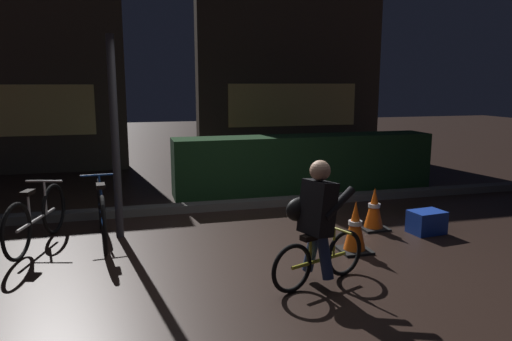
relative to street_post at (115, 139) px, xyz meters
name	(u,v)px	position (x,y,z in m)	size (l,w,h in m)	color
ground_plane	(253,258)	(1.47, -1.20, -1.28)	(40.00, 40.00, 0.00)	black
sidewalk_curb	(217,206)	(1.47, 1.00, -1.22)	(12.00, 0.24, 0.12)	#56544F
hedge_row	(305,163)	(3.27, 1.90, -0.76)	(4.80, 0.70, 1.03)	#19381C
storefront_left	(18,83)	(-2.10, 5.30, 0.69)	(4.50, 0.54, 3.96)	#42382D
storefront_right	(291,60)	(4.38, 6.00, 1.27)	(4.98, 0.54, 5.13)	#42382D
street_post	(115,139)	(0.00, 0.00, 0.00)	(0.10, 0.10, 2.55)	#2D2D33
parked_bike_left_mid	(37,218)	(-0.96, -0.11, -0.93)	(0.53, 1.61, 0.76)	black
parked_bike_center_left	(102,213)	(-0.21, -0.11, -0.91)	(0.46, 1.75, 0.80)	black
traffic_cone_near	(355,227)	(2.69, -1.30, -0.98)	(0.36, 0.36, 0.61)	black
traffic_cone_far	(374,209)	(3.34, -0.56, -1.00)	(0.36, 0.36, 0.58)	black
blue_crate	(427,222)	(3.93, -0.90, -1.13)	(0.44, 0.32, 0.30)	#193DB7
cyclist	(316,223)	(1.89, -2.04, -0.65)	(1.13, 0.52, 1.25)	black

